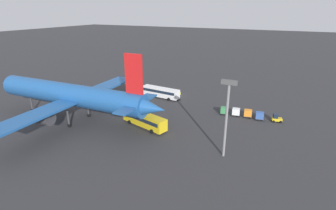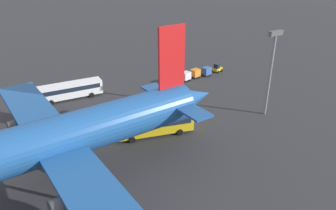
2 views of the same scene
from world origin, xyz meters
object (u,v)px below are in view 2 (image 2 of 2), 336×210
at_px(airplane, 43,144).
at_px(shuttle_bus_near, 69,90).
at_px(shuttle_bus_far, 154,124).
at_px(cargo_cart_blue, 207,71).
at_px(baggage_tug, 217,68).
at_px(cargo_cart_orange, 195,73).
at_px(cargo_cart_white, 186,76).
at_px(cargo_cart_green, 176,79).
at_px(worker_person, 91,84).

relative_size(airplane, shuttle_bus_near, 3.95).
relative_size(shuttle_bus_far, cargo_cart_blue, 5.69).
relative_size(baggage_tug, cargo_cart_orange, 1.19).
distance_m(cargo_cart_blue, cargo_cart_white, 5.97).
bearing_deg(cargo_cart_white, baggage_tug, -175.55).
distance_m(shuttle_bus_near, cargo_cart_blue, 31.17).
bearing_deg(shuttle_bus_far, cargo_cart_blue, -129.95).
relative_size(shuttle_bus_far, baggage_tug, 4.78).
distance_m(shuttle_bus_near, cargo_cart_green, 22.45).
relative_size(airplane, cargo_cart_blue, 22.57).
bearing_deg(shuttle_bus_near, cargo_cart_orange, 176.70).
bearing_deg(cargo_cart_blue, worker_person, -16.57).
relative_size(baggage_tug, cargo_cart_green, 1.19).
xyz_separation_m(airplane, shuttle_bus_near, (-10.62, -25.96, -4.90)).
distance_m(worker_person, cargo_cart_green, 18.33).
height_order(airplane, baggage_tug, airplane).
relative_size(cargo_cart_orange, cargo_cart_green, 1.00).
height_order(airplane, worker_person, airplane).
relative_size(worker_person, cargo_cart_green, 0.78).
xyz_separation_m(shuttle_bus_far, worker_person, (1.49, -24.10, -1.07)).
xyz_separation_m(airplane, worker_person, (-16.01, -29.01, -5.93)).
bearing_deg(cargo_cart_blue, cargo_cart_white, 0.42).
xyz_separation_m(worker_person, cargo_cart_white, (-19.48, 7.61, 0.32)).
distance_m(airplane, shuttle_bus_far, 18.81).
xyz_separation_m(worker_person, cargo_cart_green, (-16.50, 7.99, 0.32)).
xyz_separation_m(cargo_cart_blue, cargo_cart_green, (8.95, 0.42, 0.00)).
bearing_deg(shuttle_bus_near, baggage_tug, 179.01).
height_order(shuttle_bus_near, worker_person, shuttle_bus_near).
distance_m(airplane, cargo_cart_green, 39.11).
bearing_deg(worker_person, baggage_tug, 166.88).
relative_size(airplane, shuttle_bus_far, 3.97).
distance_m(shuttle_bus_far, cargo_cart_green, 22.03).
bearing_deg(cargo_cart_orange, airplane, 29.51).
distance_m(shuttle_bus_near, worker_person, 6.28).
bearing_deg(baggage_tug, cargo_cart_white, -11.92).
relative_size(shuttle_bus_far, worker_person, 7.34).
height_order(cargo_cart_orange, cargo_cart_white, same).
relative_size(shuttle_bus_near, shuttle_bus_far, 1.00).
bearing_deg(cargo_cart_green, shuttle_bus_far, 47.03).
distance_m(shuttle_bus_far, cargo_cart_orange, 26.93).
relative_size(shuttle_bus_near, baggage_tug, 4.80).
height_order(worker_person, cargo_cart_white, cargo_cart_white).
bearing_deg(cargo_cart_white, shuttle_bus_far, 42.50).
height_order(shuttle_bus_far, cargo_cart_orange, shuttle_bus_far).
distance_m(airplane, cargo_cart_white, 41.82).
bearing_deg(cargo_cart_green, cargo_cart_orange, -172.74).
relative_size(cargo_cart_orange, cargo_cart_white, 1.00).
bearing_deg(cargo_cart_green, baggage_tug, -174.91).
bearing_deg(baggage_tug, shuttle_bus_near, -22.60).
xyz_separation_m(cargo_cart_orange, cargo_cart_white, (2.98, 0.38, 0.00)).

